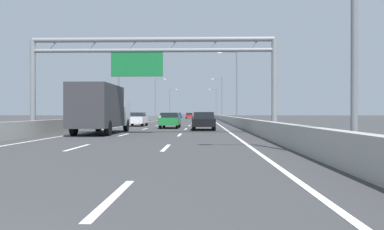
{
  "coord_description": "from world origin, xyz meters",
  "views": [
    {
      "loc": [
        3.29,
        -2.74,
        1.41
      ],
      "look_at": [
        1.27,
        67.62,
        1.04
      ],
      "focal_mm": 35.44,
      "sensor_mm": 36.0,
      "label": 1
    }
  ],
  "objects_px": {
    "streetlamp_right_mid": "(235,82)",
    "streetlamp_left_distant": "(170,101)",
    "sign_gantry": "(150,61)",
    "streetlamp_right_distant": "(215,101)",
    "white_car": "(137,119)",
    "box_truck": "(100,108)",
    "blue_car": "(178,115)",
    "streetlamp_right_far": "(221,96)",
    "green_car": "(170,120)",
    "silver_car": "(165,117)",
    "streetlamp_left_mid": "(121,83)",
    "streetlamp_left_far": "(156,96)",
    "black_car": "(204,121)",
    "red_car": "(189,116)"
  },
  "relations": [
    {
      "from": "box_truck",
      "to": "red_car",
      "type": "bearing_deg",
      "value": 87.26
    },
    {
      "from": "streetlamp_left_mid",
      "to": "white_car",
      "type": "height_order",
      "value": "streetlamp_left_mid"
    },
    {
      "from": "green_car",
      "to": "streetlamp_left_mid",
      "type": "bearing_deg",
      "value": 118.89
    },
    {
      "from": "streetlamp_right_mid",
      "to": "silver_car",
      "type": "bearing_deg",
      "value": 121.3
    },
    {
      "from": "streetlamp_left_far",
      "to": "silver_car",
      "type": "height_order",
      "value": "streetlamp_left_far"
    },
    {
      "from": "sign_gantry",
      "to": "box_truck",
      "type": "bearing_deg",
      "value": 166.9
    },
    {
      "from": "blue_car",
      "to": "box_truck",
      "type": "bearing_deg",
      "value": -90.04
    },
    {
      "from": "streetlamp_right_distant",
      "to": "silver_car",
      "type": "xyz_separation_m",
      "value": [
        -10.91,
        -58.19,
        -4.67
      ]
    },
    {
      "from": "streetlamp_left_far",
      "to": "box_truck",
      "type": "xyz_separation_m",
      "value": [
        3.82,
        -61.83,
        -3.66
      ]
    },
    {
      "from": "black_car",
      "to": "sign_gantry",
      "type": "bearing_deg",
      "value": -116.66
    },
    {
      "from": "streetlamp_right_mid",
      "to": "green_car",
      "type": "distance_m",
      "value": 16.41
    },
    {
      "from": "streetlamp_left_far",
      "to": "red_car",
      "type": "height_order",
      "value": "streetlamp_left_far"
    },
    {
      "from": "streetlamp_right_far",
      "to": "red_car",
      "type": "relative_size",
      "value": 2.08
    },
    {
      "from": "streetlamp_left_mid",
      "to": "silver_car",
      "type": "distance_m",
      "value": 18.98
    },
    {
      "from": "red_car",
      "to": "box_truck",
      "type": "height_order",
      "value": "box_truck"
    },
    {
      "from": "streetlamp_right_mid",
      "to": "blue_car",
      "type": "bearing_deg",
      "value": 101.06
    },
    {
      "from": "streetlamp_right_far",
      "to": "green_car",
      "type": "xyz_separation_m",
      "value": [
        -7.22,
        -52.05,
        -4.65
      ]
    },
    {
      "from": "streetlamp_right_distant",
      "to": "silver_car",
      "type": "bearing_deg",
      "value": -100.62
    },
    {
      "from": "green_car",
      "to": "streetlamp_left_far",
      "type": "bearing_deg",
      "value": 98.43
    },
    {
      "from": "streetlamp_left_far",
      "to": "box_truck",
      "type": "relative_size",
      "value": 1.21
    },
    {
      "from": "green_car",
      "to": "silver_car",
      "type": "height_order",
      "value": "green_car"
    },
    {
      "from": "streetlamp_right_distant",
      "to": "box_truck",
      "type": "xyz_separation_m",
      "value": [
        -11.11,
        -99.9,
        -3.66
      ]
    },
    {
      "from": "sign_gantry",
      "to": "green_car",
      "type": "relative_size",
      "value": 3.65
    },
    {
      "from": "green_car",
      "to": "streetlamp_right_far",
      "type": "bearing_deg",
      "value": 82.11
    },
    {
      "from": "sign_gantry",
      "to": "blue_car",
      "type": "height_order",
      "value": "sign_gantry"
    },
    {
      "from": "streetlamp_right_far",
      "to": "blue_car",
      "type": "bearing_deg",
      "value": 120.93
    },
    {
      "from": "sign_gantry",
      "to": "green_car",
      "type": "height_order",
      "value": "sign_gantry"
    },
    {
      "from": "streetlamp_right_mid",
      "to": "streetlamp_left_distant",
      "type": "xyz_separation_m",
      "value": [
        -14.93,
        76.14,
        0.0
      ]
    },
    {
      "from": "blue_car",
      "to": "box_truck",
      "type": "distance_m",
      "value": 80.28
    },
    {
      "from": "streetlamp_right_mid",
      "to": "streetlamp_left_far",
      "type": "distance_m",
      "value": 40.89
    },
    {
      "from": "sign_gantry",
      "to": "black_car",
      "type": "height_order",
      "value": "sign_gantry"
    },
    {
      "from": "streetlamp_right_mid",
      "to": "blue_car",
      "type": "distance_m",
      "value": 57.77
    },
    {
      "from": "silver_car",
      "to": "streetlamp_left_distant",
      "type": "bearing_deg",
      "value": 93.95
    },
    {
      "from": "blue_car",
      "to": "white_car",
      "type": "height_order",
      "value": "blue_car"
    },
    {
      "from": "silver_car",
      "to": "streetlamp_left_mid",
      "type": "bearing_deg",
      "value": -102.63
    },
    {
      "from": "streetlamp_right_far",
      "to": "sign_gantry",
      "type": "bearing_deg",
      "value": -96.92
    },
    {
      "from": "sign_gantry",
      "to": "streetlamp_left_far",
      "type": "xyz_separation_m",
      "value": [
        -7.33,
        62.65,
        0.56
      ]
    },
    {
      "from": "sign_gantry",
      "to": "streetlamp_right_distant",
      "type": "xyz_separation_m",
      "value": [
        7.6,
        100.72,
        0.56
      ]
    },
    {
      "from": "streetlamp_right_distant",
      "to": "box_truck",
      "type": "distance_m",
      "value": 100.58
    },
    {
      "from": "streetlamp_left_distant",
      "to": "black_car",
      "type": "height_order",
      "value": "streetlamp_left_distant"
    },
    {
      "from": "sign_gantry",
      "to": "blue_car",
      "type": "relative_size",
      "value": 3.76
    },
    {
      "from": "streetlamp_left_distant",
      "to": "streetlamp_right_distant",
      "type": "bearing_deg",
      "value": 0.0
    },
    {
      "from": "streetlamp_left_mid",
      "to": "red_car",
      "type": "distance_m",
      "value": 49.5
    },
    {
      "from": "streetlamp_left_mid",
      "to": "box_truck",
      "type": "distance_m",
      "value": 24.34
    },
    {
      "from": "blue_car",
      "to": "streetlamp_left_far",
      "type": "bearing_deg",
      "value": -101.88
    },
    {
      "from": "white_car",
      "to": "box_truck",
      "type": "relative_size",
      "value": 0.52
    },
    {
      "from": "streetlamp_left_mid",
      "to": "streetlamp_right_far",
      "type": "xyz_separation_m",
      "value": [
        14.93,
        38.07,
        0.0
      ]
    },
    {
      "from": "sign_gantry",
      "to": "streetlamp_left_far",
      "type": "height_order",
      "value": "streetlamp_left_far"
    },
    {
      "from": "streetlamp_right_mid",
      "to": "streetlamp_right_far",
      "type": "distance_m",
      "value": 38.07
    },
    {
      "from": "streetlamp_left_mid",
      "to": "black_car",
      "type": "height_order",
      "value": "streetlamp_left_mid"
    }
  ]
}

